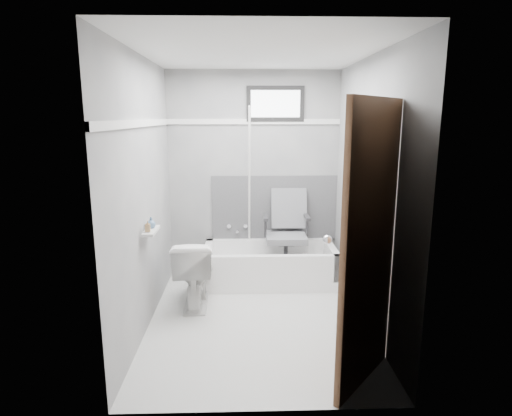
{
  "coord_description": "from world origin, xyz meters",
  "views": [
    {
      "loc": [
        -0.12,
        -3.74,
        1.87
      ],
      "look_at": [
        0.0,
        0.35,
        1.0
      ],
      "focal_mm": 30.0,
      "sensor_mm": 36.0,
      "label": 1
    }
  ],
  "objects_px": {
    "soap_bottle_b": "(151,223)",
    "office_chair": "(286,231)",
    "toilet": "(195,272)",
    "door": "(424,262)",
    "bathtub": "(270,264)",
    "soap_bottle_a": "(148,226)"
  },
  "relations": [
    {
      "from": "toilet",
      "to": "door",
      "type": "distance_m",
      "value": 2.38
    },
    {
      "from": "toilet",
      "to": "office_chair",
      "type": "bearing_deg",
      "value": -149.09
    },
    {
      "from": "office_chair",
      "to": "soap_bottle_b",
      "type": "height_order",
      "value": "office_chair"
    },
    {
      "from": "office_chair",
      "to": "soap_bottle_b",
      "type": "bearing_deg",
      "value": -140.8
    },
    {
      "from": "soap_bottle_b",
      "to": "soap_bottle_a",
      "type": "bearing_deg",
      "value": -90.0
    },
    {
      "from": "door",
      "to": "bathtub",
      "type": "bearing_deg",
      "value": 109.99
    },
    {
      "from": "bathtub",
      "to": "door",
      "type": "height_order",
      "value": "door"
    },
    {
      "from": "toilet",
      "to": "bathtub",
      "type": "bearing_deg",
      "value": -145.63
    },
    {
      "from": "bathtub",
      "to": "soap_bottle_a",
      "type": "xyz_separation_m",
      "value": [
        -1.12,
        -1.12,
        0.76
      ]
    },
    {
      "from": "door",
      "to": "soap_bottle_a",
      "type": "xyz_separation_m",
      "value": [
        -1.92,
        1.09,
        -0.03
      ]
    },
    {
      "from": "bathtub",
      "to": "door",
      "type": "xyz_separation_m",
      "value": [
        0.8,
        -2.21,
        0.79
      ]
    },
    {
      "from": "soap_bottle_b",
      "to": "office_chair",
      "type": "bearing_deg",
      "value": 38.36
    },
    {
      "from": "bathtub",
      "to": "soap_bottle_b",
      "type": "relative_size",
      "value": 14.86
    },
    {
      "from": "bathtub",
      "to": "toilet",
      "type": "bearing_deg",
      "value": -143.83
    },
    {
      "from": "office_chair",
      "to": "soap_bottle_a",
      "type": "bearing_deg",
      "value": -137.21
    },
    {
      "from": "bathtub",
      "to": "office_chair",
      "type": "xyz_separation_m",
      "value": [
        0.19,
        0.05,
        0.38
      ]
    },
    {
      "from": "bathtub",
      "to": "door",
      "type": "distance_m",
      "value": 2.48
    },
    {
      "from": "toilet",
      "to": "door",
      "type": "xyz_separation_m",
      "value": [
        1.6,
        -1.63,
        0.66
      ]
    },
    {
      "from": "bathtub",
      "to": "door",
      "type": "bearing_deg",
      "value": -70.01
    },
    {
      "from": "office_chair",
      "to": "soap_bottle_b",
      "type": "relative_size",
      "value": 9.27
    },
    {
      "from": "office_chair",
      "to": "toilet",
      "type": "distance_m",
      "value": 1.19
    },
    {
      "from": "toilet",
      "to": "door",
      "type": "relative_size",
      "value": 0.35
    }
  ]
}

